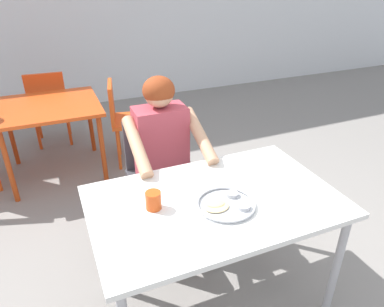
{
  "coord_description": "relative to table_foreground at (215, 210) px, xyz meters",
  "views": [
    {
      "loc": [
        -0.73,
        -1.34,
        1.8
      ],
      "look_at": [
        -0.06,
        0.26,
        0.88
      ],
      "focal_mm": 33.31,
      "sensor_mm": 36.0,
      "label": 1
    }
  ],
  "objects": [
    {
      "name": "ground_plane",
      "position": [
        0.04,
        -0.01,
        -0.69
      ],
      "size": [
        12.0,
        12.0,
        0.05
      ],
      "primitive_type": "cube",
      "color": "gray"
    },
    {
      "name": "table_foreground",
      "position": [
        0.0,
        0.0,
        0.0
      ],
      "size": [
        1.28,
        0.81,
        0.73
      ],
      "color": "white",
      "rests_on": "ground"
    },
    {
      "name": "thali_tray",
      "position": [
        0.03,
        -0.07,
        0.08
      ],
      "size": [
        0.3,
        0.3,
        0.03
      ],
      "color": "#B7BABF",
      "rests_on": "table_foreground"
    },
    {
      "name": "drinking_cup",
      "position": [
        -0.31,
        0.05,
        0.12
      ],
      "size": [
        0.08,
        0.08,
        0.09
      ],
      "color": "#D84C19",
      "rests_on": "table_foreground"
    },
    {
      "name": "chair_foreground",
      "position": [
        -0.05,
        0.84,
        -0.17
      ],
      "size": [
        0.44,
        0.42,
        0.83
      ],
      "color": "#3F3F44",
      "rests_on": "ground"
    },
    {
      "name": "diner_foreground",
      "position": [
        -0.06,
        0.62,
        0.05
      ],
      "size": [
        0.49,
        0.55,
        1.2
      ],
      "color": "#373737",
      "rests_on": "ground"
    },
    {
      "name": "table_background_red",
      "position": [
        -0.72,
        1.92,
        -0.04
      ],
      "size": [
        0.89,
        0.83,
        0.7
      ],
      "color": "#E04C19",
      "rests_on": "ground"
    },
    {
      "name": "chair_red_right",
      "position": [
        -0.04,
        1.89,
        -0.17
      ],
      "size": [
        0.49,
        0.47,
        0.83
      ],
      "color": "#E3511A",
      "rests_on": "ground"
    },
    {
      "name": "chair_red_far",
      "position": [
        -0.71,
        2.6,
        -0.17
      ],
      "size": [
        0.42,
        0.41,
        0.84
      ],
      "color": "#E64919",
      "rests_on": "ground"
    }
  ]
}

